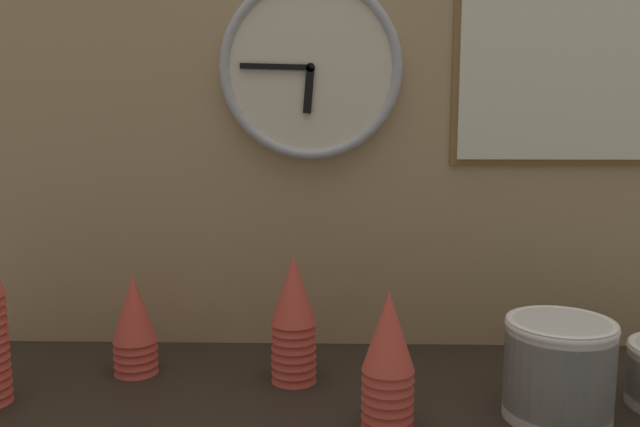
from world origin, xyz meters
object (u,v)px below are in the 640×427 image
object	(u,v)px
cup_stack_center_right	(388,360)
bowl_stack_right	(559,367)
cup_stack_left	(134,325)
cup_stack_center	(294,319)
wall_clock	(311,68)
menu_board	(591,7)

from	to	relation	value
cup_stack_center_right	bowl_stack_right	distance (cm)	26.72
cup_stack_left	cup_stack_center	bearing A→B (deg)	-5.92
cup_stack_left	bowl_stack_right	distance (cm)	71.89
cup_stack_center	wall_clock	xyz separation A→B (cm)	(2.41, 17.16, 43.41)
bowl_stack_right	wall_clock	bearing A→B (deg)	142.15
cup_stack_left	bowl_stack_right	xyz separation A→B (cm)	(70.06, -16.11, -0.88)
cup_stack_center_right	bowl_stack_right	bearing A→B (deg)	7.96
wall_clock	menu_board	distance (cm)	52.95
cup_stack_center	menu_board	size ratio (longest dim) A/B	0.38
cup_stack_center_right	cup_stack_center	size ratio (longest dim) A/B	0.93
wall_clock	menu_board	size ratio (longest dim) A/B	0.59
cup_stack_center_right	bowl_stack_right	xyz separation A→B (cm)	(26.35, 3.68, -2.37)
bowl_stack_right	cup_stack_center	bearing A→B (deg)	162.39
menu_board	cup_stack_center	bearing A→B (deg)	-161.60
bowl_stack_right	wall_clock	distance (cm)	67.83
cup_stack_center	bowl_stack_right	xyz separation A→B (cm)	(41.39, -13.14, -3.11)
cup_stack_left	wall_clock	bearing A→B (deg)	24.54
cup_stack_left	cup_stack_center	size ratio (longest dim) A/B	0.80
cup_stack_left	wall_clock	size ratio (longest dim) A/B	0.52
bowl_stack_right	menu_board	distance (cm)	66.58
cup_stack_center	menu_board	world-z (taller)	menu_board
wall_clock	menu_board	world-z (taller)	menu_board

